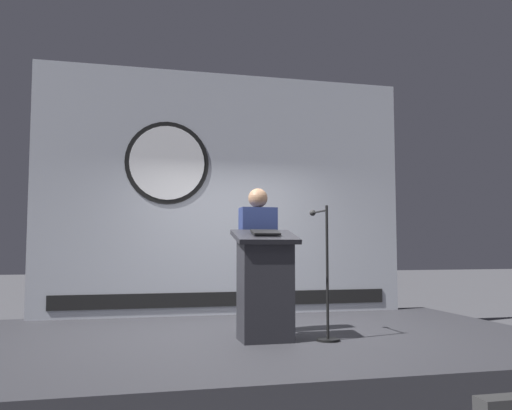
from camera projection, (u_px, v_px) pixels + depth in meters
The scene contains 6 objects.
ground_plane at pixel (256, 364), 5.69m from camera, with size 40.00×40.00×0.00m, color #4C4C51.
stage_platform at pixel (256, 350), 5.70m from camera, with size 6.40×4.00×0.30m, color #333338.
banner_display at pixel (225, 193), 7.63m from camera, with size 5.31×0.12×3.47m.
podium at pixel (265, 286), 5.44m from camera, with size 0.64×0.50×1.14m.
speaker_person at pixel (258, 259), 5.94m from camera, with size 0.40×0.26×1.62m.
microphone_stand at pixel (325, 292), 5.50m from camera, with size 0.24×0.59×1.38m.
Camera 1 is at (-1.36, -5.64, 1.26)m, focal length 37.25 mm.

